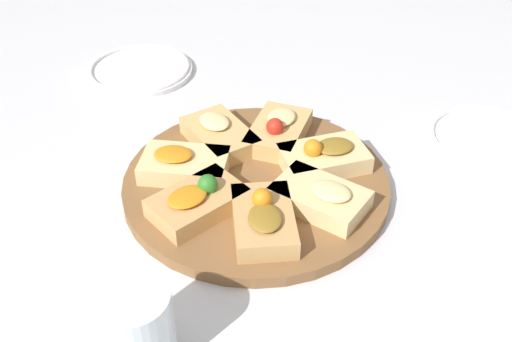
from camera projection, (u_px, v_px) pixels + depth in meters
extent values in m
plane|color=silver|center=(256.00, 188.00, 0.91)|extent=(3.00, 3.00, 0.00)
cylinder|color=brown|center=(256.00, 183.00, 0.91)|extent=(0.40, 0.40, 0.02)
cube|color=tan|center=(220.00, 136.00, 0.97)|extent=(0.15, 0.13, 0.03)
ellipsoid|color=beige|center=(214.00, 121.00, 0.96)|extent=(0.07, 0.06, 0.01)
cube|color=#E5C689|center=(185.00, 165.00, 0.90)|extent=(0.15, 0.13, 0.03)
ellipsoid|color=orange|center=(173.00, 154.00, 0.89)|extent=(0.07, 0.07, 0.01)
cube|color=tan|center=(198.00, 203.00, 0.84)|extent=(0.11, 0.15, 0.03)
ellipsoid|color=orange|center=(187.00, 197.00, 0.82)|extent=(0.06, 0.07, 0.01)
sphere|color=#2D7A28|center=(208.00, 184.00, 0.83)|extent=(0.03, 0.03, 0.03)
cube|color=tan|center=(264.00, 220.00, 0.81)|extent=(0.14, 0.15, 0.03)
ellipsoid|color=olive|center=(265.00, 218.00, 0.78)|extent=(0.07, 0.07, 0.01)
sphere|color=orange|center=(262.00, 198.00, 0.81)|extent=(0.03, 0.03, 0.03)
cube|color=#E5C689|center=(319.00, 198.00, 0.84)|extent=(0.13, 0.08, 0.03)
ellipsoid|color=beige|center=(331.00, 192.00, 0.83)|extent=(0.06, 0.04, 0.01)
cube|color=#E5C689|center=(324.00, 158.00, 0.92)|extent=(0.14, 0.15, 0.03)
ellipsoid|color=olive|center=(335.00, 146.00, 0.91)|extent=(0.07, 0.07, 0.01)
sphere|color=orange|center=(313.00, 148.00, 0.90)|extent=(0.03, 0.03, 0.03)
cube|color=tan|center=(278.00, 132.00, 0.97)|extent=(0.11, 0.15, 0.03)
ellipsoid|color=beige|center=(282.00, 117.00, 0.97)|extent=(0.06, 0.07, 0.01)
sphere|color=red|center=(275.00, 127.00, 0.95)|extent=(0.03, 0.03, 0.03)
cylinder|color=white|center=(140.00, 71.00, 1.20)|extent=(0.21, 0.21, 0.01)
torus|color=white|center=(140.00, 68.00, 1.19)|extent=(0.20, 0.20, 0.01)
cylinder|color=white|center=(489.00, 141.00, 1.00)|extent=(0.20, 0.20, 0.01)
torus|color=white|center=(490.00, 137.00, 1.00)|extent=(0.20, 0.20, 0.01)
cylinder|color=silver|center=(137.00, 327.00, 0.65)|extent=(0.08, 0.08, 0.10)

